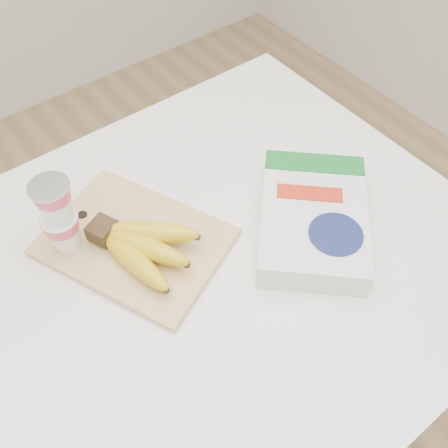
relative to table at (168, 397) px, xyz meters
The scene contains 6 objects.
room 0.85m from the table, ahead, with size 4.00×4.00×4.00m.
table is the anchor object (origin of this frame).
cutting_board 0.53m from the table, 64.55° to the left, with size 0.24×0.33×0.02m, color #E9B27F.
bananas 0.55m from the table, 56.92° to the left, with size 0.18×0.22×0.07m.
yogurt_stack 0.63m from the table, 106.04° to the left, with size 0.07×0.07×0.16m.
cereal_box 0.64m from the table, 10.69° to the right, with size 0.35×0.35×0.07m.
Camera 1 is at (-0.15, -0.44, 1.79)m, focal length 40.00 mm.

